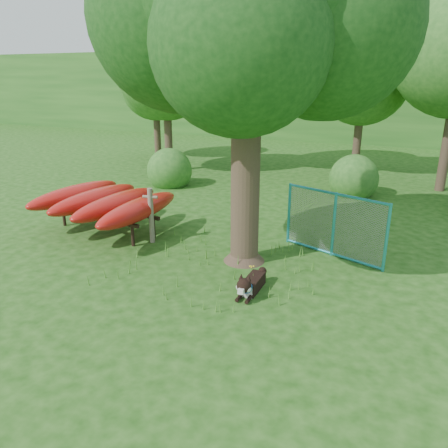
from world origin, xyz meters
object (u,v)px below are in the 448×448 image
at_px(kayak_rack, 105,202).
at_px(husky_dog, 250,285).
at_px(oak_tree, 247,8).
at_px(fence_section, 334,224).

relative_size(kayak_rack, husky_dog, 3.04).
distance_m(oak_tree, husky_dog, 5.58).
distance_m(kayak_rack, husky_dog, 5.44).
height_order(oak_tree, fence_section, oak_tree).
height_order(husky_dog, fence_section, fence_section).
height_order(kayak_rack, fence_section, fence_section).
bearing_deg(fence_section, husky_dog, -92.15).
relative_size(oak_tree, fence_section, 3.09).
bearing_deg(kayak_rack, oak_tree, 6.70).
bearing_deg(kayak_rack, husky_dog, -9.39).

